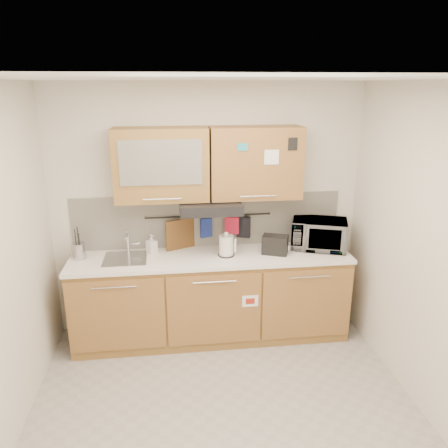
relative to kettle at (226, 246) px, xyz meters
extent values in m
plane|color=#9E9993|center=(-0.15, -1.17, -1.02)|extent=(3.20, 3.20, 0.00)
plane|color=white|center=(-0.15, -1.17, 1.58)|extent=(3.20, 3.20, 0.00)
plane|color=silver|center=(-0.15, 0.33, 0.28)|extent=(3.20, 0.00, 3.20)
plane|color=silver|center=(1.45, -1.17, 0.28)|extent=(0.00, 3.00, 3.00)
cube|color=olive|center=(-0.15, 0.03, -0.58)|extent=(2.80, 0.60, 0.88)
cube|color=black|center=(-0.15, 0.03, -0.97)|extent=(2.80, 0.54, 0.10)
cube|color=#A67B3B|center=(-1.09, -0.28, -0.55)|extent=(0.91, 0.02, 0.74)
cylinder|color=silver|center=(-1.09, -0.31, -0.24)|extent=(0.41, 0.01, 0.01)
cube|color=#A67B3B|center=(-0.15, -0.28, -0.55)|extent=(0.91, 0.02, 0.74)
cylinder|color=silver|center=(-0.15, -0.31, -0.24)|extent=(0.41, 0.01, 0.01)
cube|color=#A67B3B|center=(0.78, -0.28, -0.55)|extent=(0.91, 0.02, 0.74)
cylinder|color=silver|center=(0.78, -0.31, -0.24)|extent=(0.41, 0.01, 0.01)
cube|color=white|center=(-0.15, 0.02, -0.12)|extent=(2.82, 0.62, 0.04)
cube|color=silver|center=(-0.15, 0.32, 0.18)|extent=(2.80, 0.02, 0.56)
cube|color=olive|center=(-0.61, 0.15, 0.81)|extent=(0.90, 0.35, 0.70)
cube|color=silver|center=(-0.61, -0.03, 0.86)|extent=(0.76, 0.02, 0.42)
cube|color=#A67B3B|center=(0.31, 0.15, 0.81)|extent=(0.90, 0.35, 0.70)
cube|color=white|center=(0.43, -0.03, 0.89)|extent=(0.14, 0.00, 0.14)
cube|color=black|center=(-0.15, 0.08, 0.40)|extent=(0.60, 0.46, 0.10)
cube|color=silver|center=(-1.00, 0.03, -0.11)|extent=(0.42, 0.40, 0.03)
cylinder|color=silver|center=(-0.98, 0.19, 0.02)|extent=(0.03, 0.03, 0.24)
cylinder|color=silver|center=(-0.98, 0.11, 0.12)|extent=(0.02, 0.18, 0.02)
cylinder|color=black|center=(-0.15, 0.28, 0.24)|extent=(1.30, 0.02, 0.02)
cylinder|color=#ADADB1|center=(-1.45, 0.10, -0.02)|extent=(0.17, 0.17, 0.16)
cylinder|color=black|center=(-1.47, 0.11, 0.05)|extent=(0.01, 0.01, 0.30)
cylinder|color=black|center=(-1.44, 0.09, 0.04)|extent=(0.01, 0.01, 0.27)
cylinder|color=black|center=(-1.45, 0.12, 0.06)|extent=(0.01, 0.01, 0.33)
cylinder|color=black|center=(-1.47, 0.08, 0.02)|extent=(0.01, 0.01, 0.24)
cylinder|color=silver|center=(0.00, 0.00, 0.00)|extent=(0.17, 0.17, 0.21)
sphere|color=silver|center=(0.00, 0.00, 0.13)|extent=(0.05, 0.05, 0.05)
cube|color=silver|center=(0.09, -0.02, 0.01)|extent=(0.03, 0.03, 0.13)
cylinder|color=black|center=(0.00, 0.00, -0.09)|extent=(0.16, 0.16, 0.01)
cube|color=black|center=(0.50, -0.01, 0.00)|extent=(0.29, 0.24, 0.19)
cube|color=black|center=(0.45, 0.01, 0.08)|extent=(0.11, 0.13, 0.01)
cube|color=black|center=(0.54, -0.03, 0.08)|extent=(0.11, 0.13, 0.01)
imported|color=#999999|center=(0.99, 0.10, 0.05)|extent=(0.65, 0.54, 0.31)
imported|color=#999999|center=(-0.75, 0.17, 0.00)|extent=(0.13, 0.13, 0.20)
cube|color=brown|center=(-0.43, 0.26, -0.01)|extent=(0.35, 0.18, 0.45)
cube|color=navy|center=(-0.18, 0.26, 0.12)|extent=(0.13, 0.07, 0.21)
cube|color=black|center=(0.22, 0.26, 0.11)|extent=(0.15, 0.09, 0.23)
cube|color=red|center=(0.09, 0.26, 0.13)|extent=(0.15, 0.06, 0.18)
camera|label=1|loc=(-0.53, -4.06, 1.54)|focal=35.00mm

